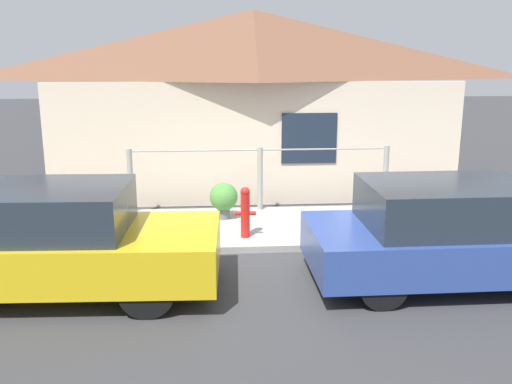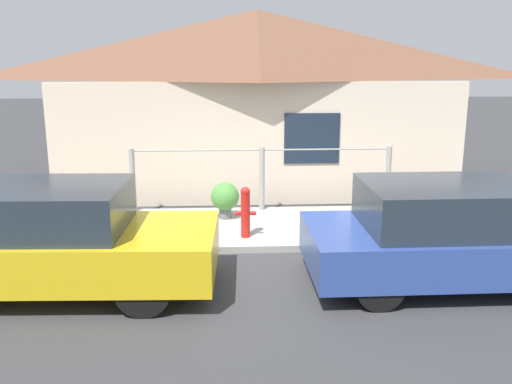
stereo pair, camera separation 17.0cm
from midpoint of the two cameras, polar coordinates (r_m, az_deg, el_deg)
ground_plane at (r=8.86m, az=2.00°, el=-6.11°), size 60.00×60.00×0.00m
sidewalk at (r=9.91m, az=1.43°, el=-3.57°), size 24.00×2.27×0.11m
house at (r=12.15m, az=0.51°, el=13.76°), size 8.66×2.23×3.86m
fence at (r=10.68m, az=1.05°, el=1.65°), size 4.90×0.10×1.19m
car_left at (r=7.73m, az=-19.96°, el=-4.48°), size 4.35×1.85×1.40m
car_right at (r=8.01m, az=19.66°, el=-4.04°), size 3.95×1.77×1.37m
fire_hydrant at (r=9.13m, az=-0.53°, el=-1.92°), size 0.34×0.15×0.83m
potted_plant_near_hydrant at (r=10.17m, az=-2.64°, el=-0.58°), size 0.50×0.50×0.65m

